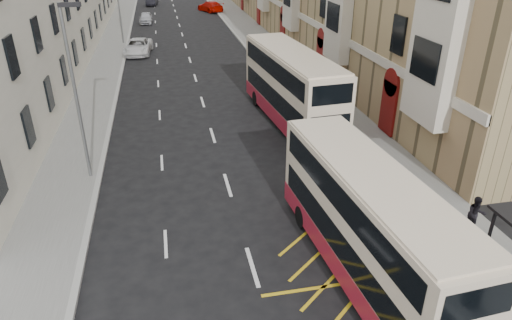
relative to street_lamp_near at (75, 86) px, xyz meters
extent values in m
cube|color=slate|center=(14.35, 18.00, -4.56)|extent=(4.00, 120.00, 0.15)
cube|color=slate|center=(-1.15, 18.00, -4.56)|extent=(3.00, 120.00, 0.15)
cube|color=#9A9A94|center=(12.35, 18.00, -4.56)|extent=(0.25, 120.00, 0.15)
cube|color=#9A9A94|center=(0.35, 18.00, -4.56)|extent=(0.25, 120.00, 0.15)
cube|color=beige|center=(16.00, -2.00, 2.86)|extent=(0.80, 3.20, 10.00)
cube|color=#630C0A|center=(16.30, 2.00, -2.94)|extent=(0.20, 1.60, 3.00)
cube|color=#630C0A|center=(16.30, 14.00, -2.94)|extent=(0.20, 1.60, 3.00)
cube|color=#630C0A|center=(16.30, 26.00, -2.94)|extent=(0.20, 1.60, 3.00)
cube|color=#630C0A|center=(16.30, 38.00, -2.94)|extent=(0.20, 1.60, 3.00)
cube|color=black|center=(13.91, -10.10, -3.19)|extent=(0.08, 0.08, 2.60)
cylinder|color=#B70809|center=(12.60, -9.50, -3.99)|extent=(0.06, 0.06, 1.00)
cylinder|color=#B70809|center=(12.60, -6.25, -3.99)|extent=(0.06, 0.06, 1.00)
cylinder|color=#B70809|center=(12.60, -3.00, -3.99)|extent=(0.06, 0.06, 1.00)
cube|color=#B70809|center=(12.60, -6.25, -3.51)|extent=(0.05, 6.50, 0.06)
cube|color=#B70809|center=(12.60, -6.25, -3.94)|extent=(0.05, 6.50, 0.06)
cylinder|color=slate|center=(-0.05, 0.00, -0.49)|extent=(0.16, 0.16, 8.00)
cube|color=black|center=(0.35, 0.00, 3.41)|extent=(0.90, 0.18, 0.18)
cylinder|color=slate|center=(-0.05, 30.00, -0.49)|extent=(0.16, 0.16, 8.00)
cube|color=beige|center=(10.03, -9.07, -2.52)|extent=(2.93, 10.14, 3.60)
cube|color=maroon|center=(10.03, -9.07, -3.91)|extent=(2.96, 10.17, 0.82)
cube|color=black|center=(10.03, -9.07, -2.95)|extent=(2.92, 9.35, 1.00)
cube|color=black|center=(10.03, -9.07, -1.40)|extent=(2.92, 9.35, 0.91)
cube|color=beige|center=(10.03, -9.07, -0.69)|extent=(2.82, 9.74, 0.11)
cube|color=black|center=(9.70, -4.10, -2.91)|extent=(1.94, 0.20, 1.18)
cube|color=black|center=(9.70, -4.10, -1.04)|extent=(1.59, 0.18, 0.41)
cylinder|color=black|center=(8.79, -5.94, -4.18)|extent=(0.31, 0.93, 0.91)
cylinder|color=black|center=(10.84, -5.81, -4.18)|extent=(0.31, 0.93, 0.91)
cube|color=beige|center=(11.35, 5.03, -2.27)|extent=(3.49, 11.37, 4.02)
cube|color=maroon|center=(11.35, 5.03, -3.82)|extent=(3.52, 11.40, 0.92)
cube|color=black|center=(11.35, 5.03, -2.75)|extent=(3.45, 10.48, 1.12)
cube|color=black|center=(11.35, 5.03, -1.02)|extent=(3.45, 10.48, 1.02)
cube|color=beige|center=(11.35, 5.03, -0.22)|extent=(3.35, 10.92, 0.12)
cube|color=black|center=(10.88, 10.58, -2.70)|extent=(2.16, 0.26, 1.32)
cube|color=black|center=(10.88, 10.58, -0.62)|extent=(1.78, 0.23, 0.46)
cube|color=black|center=(11.82, -0.53, -2.70)|extent=(2.16, 0.26, 1.22)
cylinder|color=black|center=(9.90, 8.50, -4.13)|extent=(0.37, 1.04, 1.02)
cylinder|color=black|center=(12.19, 8.70, -4.13)|extent=(0.37, 1.04, 1.02)
cylinder|color=black|center=(10.51, 1.36, -4.13)|extent=(0.37, 1.04, 1.02)
cylinder|color=black|center=(12.80, 1.56, -4.13)|extent=(0.37, 1.04, 1.02)
imported|color=black|center=(15.18, -7.85, -3.71)|extent=(0.86, 0.73, 1.55)
imported|color=black|center=(12.79, -4.31, -3.64)|extent=(1.06, 0.87, 1.69)
imported|color=silver|center=(1.63, 25.27, -3.92)|extent=(2.98, 5.41, 1.43)
imported|color=#B7B9C0|center=(2.21, 42.25, -3.95)|extent=(1.77, 4.08, 1.37)
imported|color=black|center=(3.00, 58.60, -3.91)|extent=(2.01, 4.55, 1.45)
imported|color=#AB0A01|center=(11.50, 50.06, -3.88)|extent=(3.90, 5.66, 1.52)
camera|label=1|loc=(3.89, -20.60, 6.08)|focal=32.00mm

